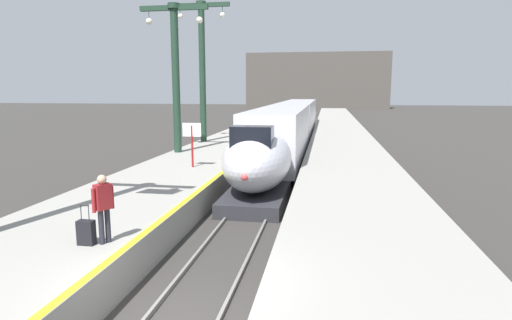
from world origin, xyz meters
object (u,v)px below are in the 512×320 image
Objects in this scene: rolling_suitcase at (86,232)px; departure_info_board at (192,136)px; passenger_near_edge at (103,204)px; highspeed_train_main at (290,126)px; station_column_mid at (175,64)px; station_column_far at (202,59)px.

rolling_suitcase is 0.46× the size of departure_info_board.
highspeed_train_main is at bearing 84.18° from passenger_near_edge.
departure_info_board is at bearing 93.91° from rolling_suitcase.
passenger_near_edge is 0.80× the size of departure_info_board.
highspeed_train_main is at bearing 75.31° from departure_info_board.
station_column_mid reaches higher than departure_info_board.
rolling_suitcase is (-2.79, -23.70, -0.58)m from highspeed_train_main.
passenger_near_edge is (3.50, -20.17, -4.79)m from station_column_far.
highspeed_train_main is 3.88× the size of station_column_far.
rolling_suitcase is (-0.39, -0.17, -0.69)m from passenger_near_edge.
departure_info_board reaches higher than rolling_suitcase.
station_column_far reaches higher than departure_info_board.
highspeed_train_main is at bearing 55.95° from station_column_mid.
station_column_far is 21.30m from rolling_suitcase.
rolling_suitcase is at bearing -156.22° from passenger_near_edge.
passenger_near_edge is (3.50, -14.80, -4.17)m from station_column_mid.
passenger_near_edge is 1.72× the size of rolling_suitcase.
station_column_far is (-5.90, -3.36, 4.89)m from highspeed_train_main.
rolling_suitcase is at bearing -81.30° from station_column_far.
highspeed_train_main is 11.37m from station_column_mid.
station_column_mid is 4.01× the size of departure_info_board.
rolling_suitcase is at bearing -96.71° from highspeed_train_main.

